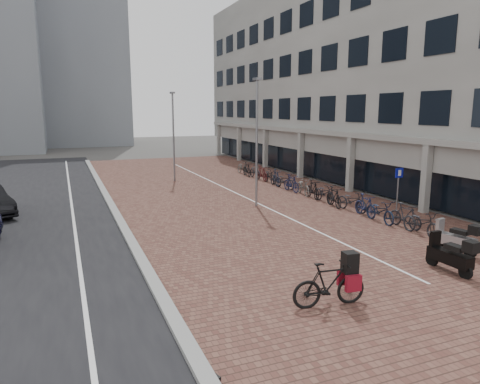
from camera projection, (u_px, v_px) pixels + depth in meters
name	position (u px, v px, depth m)	size (l,w,h in m)	color
ground	(308.00, 262.00, 14.46)	(140.00, 140.00, 0.00)	#474442
plaza_brick	(233.00, 194.00, 26.13)	(14.50, 42.00, 0.04)	brown
street_asphalt	(29.00, 209.00, 22.08)	(8.00, 50.00, 0.03)	black
curb	(110.00, 202.00, 23.51)	(0.35, 42.00, 0.14)	gray
lane_line	(72.00, 206.00, 22.81)	(0.12, 44.00, 0.00)	white
parking_line	(236.00, 193.00, 26.20)	(0.10, 30.00, 0.00)	white
office_building	(353.00, 61.00, 32.27)	(8.40, 40.00, 15.00)	#9E9E99
hero_bike	(329.00, 283.00, 11.07)	(2.03, 0.79, 1.40)	black
shoes	(212.00, 380.00, 8.07)	(0.33, 0.28, 0.08)	black
scooter_mid	(450.00, 254.00, 13.42)	(0.54, 1.73, 1.19)	black
scooter_back	(455.00, 237.00, 15.22)	(0.52, 1.68, 1.15)	#A0A0A5
parking_sign	(398.00, 184.00, 20.96)	(0.46, 0.10, 2.21)	slate
lamp_near	(257.00, 144.00, 22.15)	(0.12, 0.12, 6.42)	gray
lamp_far	(174.00, 138.00, 30.12)	(0.12, 0.12, 6.06)	slate
bike_row	(303.00, 186.00, 25.76)	(1.16, 20.38, 1.05)	#222328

